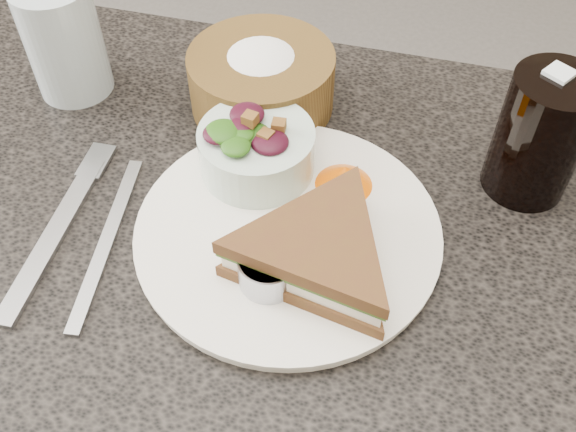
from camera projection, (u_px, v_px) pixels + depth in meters
The scene contains 11 objects.
dining_table at pixel (255, 409), 0.90m from camera, with size 1.00×0.70×0.75m, color black.
dinner_plate at pixel (288, 232), 0.62m from camera, with size 0.29×0.29×0.01m, color silver.
sandwich at pixel (318, 253), 0.56m from camera, with size 0.18×0.18×0.05m, color #482917, non-canonical shape.
salad_bowl at pixel (256, 144), 0.64m from camera, with size 0.12×0.12×0.07m, color #B3CCBD, non-canonical shape.
dressing_ramekin at pixel (268, 270), 0.56m from camera, with size 0.05×0.05×0.03m, color #A1A4B0.
orange_wedge at pixel (344, 176), 0.64m from camera, with size 0.06×0.06×0.03m, color #F96100.
fork at pixel (54, 235), 0.62m from camera, with size 0.02×0.21×0.01m, color #A3A5A9.
knife at pixel (107, 239), 0.62m from camera, with size 0.01×0.21×0.00m, color #ABAEB2.
bread_basket at pixel (261, 72), 0.71m from camera, with size 0.16×0.16×0.09m, color brown, non-canonical shape.
cola_glass at pixel (542, 131), 0.61m from camera, with size 0.08×0.08×0.14m, color black, non-canonical shape.
water_glass at pixel (64, 41), 0.72m from camera, with size 0.09×0.09×0.13m, color #A7B8BE.
Camera 1 is at (0.14, -0.35, 1.24)m, focal length 40.00 mm.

